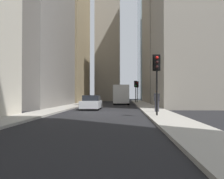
{
  "coord_description": "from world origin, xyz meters",
  "views": [
    {
      "loc": [
        -22.86,
        -1.89,
        1.52
      ],
      "look_at": [
        8.98,
        -0.45,
        2.05
      ],
      "focal_mm": 45.22,
      "sensor_mm": 36.0,
      "label": 1
    }
  ],
  "objects_px": {
    "traffic_light_foreground": "(157,70)",
    "traffic_light_midblock": "(136,86)",
    "pedestrian": "(157,100)",
    "sedan_silver": "(91,103)",
    "delivery_truck": "(121,95)",
    "traffic_light_far_junction": "(137,87)"
  },
  "relations": [
    {
      "from": "sedan_silver",
      "to": "delivery_truck",
      "type": "bearing_deg",
      "value": -11.0
    },
    {
      "from": "traffic_light_far_junction",
      "to": "pedestrian",
      "type": "bearing_deg",
      "value": -179.21
    },
    {
      "from": "delivery_truck",
      "to": "traffic_light_midblock",
      "type": "bearing_deg",
      "value": -19.17
    },
    {
      "from": "delivery_truck",
      "to": "pedestrian",
      "type": "relative_size",
      "value": 3.82
    },
    {
      "from": "traffic_light_midblock",
      "to": "pedestrian",
      "type": "bearing_deg",
      "value": -178.58
    },
    {
      "from": "traffic_light_midblock",
      "to": "traffic_light_far_junction",
      "type": "xyz_separation_m",
      "value": [
        0.29,
        -0.29,
        -0.05
      ]
    },
    {
      "from": "delivery_truck",
      "to": "traffic_light_foreground",
      "type": "xyz_separation_m",
      "value": [
        -23.46,
        -2.59,
        1.63
      ]
    },
    {
      "from": "traffic_light_foreground",
      "to": "traffic_light_midblock",
      "type": "xyz_separation_m",
      "value": [
        30.27,
        0.22,
        -0.23
      ]
    },
    {
      "from": "traffic_light_far_junction",
      "to": "pedestrian",
      "type": "distance_m",
      "value": 26.76
    },
    {
      "from": "traffic_light_far_junction",
      "to": "pedestrian",
      "type": "relative_size",
      "value": 2.16
    },
    {
      "from": "traffic_light_midblock",
      "to": "traffic_light_far_junction",
      "type": "bearing_deg",
      "value": -44.22
    },
    {
      "from": "sedan_silver",
      "to": "traffic_light_foreground",
      "type": "relative_size",
      "value": 1.07
    },
    {
      "from": "pedestrian",
      "to": "traffic_light_midblock",
      "type": "bearing_deg",
      "value": 1.42
    },
    {
      "from": "traffic_light_foreground",
      "to": "pedestrian",
      "type": "xyz_separation_m",
      "value": [
        3.87,
        -0.43,
        -2.03
      ]
    },
    {
      "from": "traffic_light_foreground",
      "to": "pedestrian",
      "type": "bearing_deg",
      "value": -6.38
    },
    {
      "from": "traffic_light_foreground",
      "to": "sedan_silver",
      "type": "bearing_deg",
      "value": 30.75
    },
    {
      "from": "traffic_light_foreground",
      "to": "traffic_light_midblock",
      "type": "distance_m",
      "value": 30.27
    },
    {
      "from": "traffic_light_foreground",
      "to": "traffic_light_far_junction",
      "type": "relative_size",
      "value": 1.1
    },
    {
      "from": "traffic_light_far_junction",
      "to": "traffic_light_foreground",
      "type": "bearing_deg",
      "value": 179.88
    },
    {
      "from": "traffic_light_far_junction",
      "to": "traffic_light_midblock",
      "type": "bearing_deg",
      "value": 135.78
    },
    {
      "from": "sedan_silver",
      "to": "traffic_light_foreground",
      "type": "distance_m",
      "value": 10.82
    },
    {
      "from": "traffic_light_foreground",
      "to": "traffic_light_midblock",
      "type": "bearing_deg",
      "value": 0.42
    }
  ]
}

